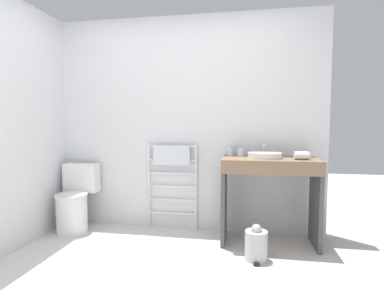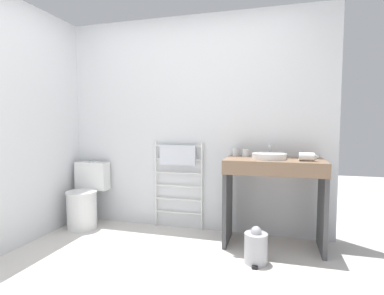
% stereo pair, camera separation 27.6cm
% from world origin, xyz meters
% --- Properties ---
extents(wall_back, '(3.21, 0.12, 2.47)m').
position_xyz_m(wall_back, '(0.00, 1.56, 1.23)').
color(wall_back, silver).
rests_on(wall_back, ground_plane).
extents(wall_side, '(0.12, 2.22, 2.47)m').
position_xyz_m(wall_side, '(-1.55, 0.75, 1.23)').
color(wall_side, silver).
rests_on(wall_side, ground_plane).
extents(toilet, '(0.41, 0.48, 0.78)m').
position_xyz_m(toilet, '(-1.22, 1.22, 0.33)').
color(toilet, white).
rests_on(toilet, ground_plane).
extents(towel_radiator, '(0.60, 0.06, 1.02)m').
position_xyz_m(towel_radiator, '(-0.12, 1.45, 0.74)').
color(towel_radiator, white).
rests_on(towel_radiator, ground_plane).
extents(vanity_counter, '(0.96, 0.53, 0.89)m').
position_xyz_m(vanity_counter, '(0.97, 1.21, 0.60)').
color(vanity_counter, '#84664C').
rests_on(vanity_counter, ground_plane).
extents(sink_basin, '(0.34, 0.34, 0.06)m').
position_xyz_m(sink_basin, '(0.92, 1.21, 0.92)').
color(sink_basin, white).
rests_on(sink_basin, vanity_counter).
extents(faucet, '(0.02, 0.10, 0.14)m').
position_xyz_m(faucet, '(0.92, 1.39, 0.98)').
color(faucet, silver).
rests_on(faucet, vanity_counter).
extents(cup_near_wall, '(0.07, 0.07, 0.09)m').
position_xyz_m(cup_near_wall, '(0.56, 1.42, 0.93)').
color(cup_near_wall, white).
rests_on(cup_near_wall, vanity_counter).
extents(cup_near_edge, '(0.07, 0.07, 0.08)m').
position_xyz_m(cup_near_edge, '(0.67, 1.38, 0.93)').
color(cup_near_edge, white).
rests_on(cup_near_edge, vanity_counter).
extents(hair_dryer, '(0.18, 0.17, 0.08)m').
position_xyz_m(hair_dryer, '(1.27, 1.14, 0.93)').
color(hair_dryer, white).
rests_on(hair_dryer, vanity_counter).
extents(trash_bin, '(0.21, 0.24, 0.33)m').
position_xyz_m(trash_bin, '(0.83, 0.79, 0.14)').
color(trash_bin, '#B7B7BC').
rests_on(trash_bin, ground_plane).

